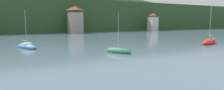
{
  "coord_description": "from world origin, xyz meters",
  "views": [
    {
      "loc": [
        -8.09,
        24.39,
        4.86
      ],
      "look_at": [
        0.0,
        40.67,
        2.55
      ],
      "focal_mm": 30.27,
      "sensor_mm": 36.0,
      "label": 1
    }
  ],
  "objects_px": {
    "shore_building_westcentral": "(75,20)",
    "sailboat_far_7": "(209,42)",
    "shore_building_central": "(153,22)",
    "sailboat_far_1": "(118,51)",
    "mooring_buoy_far": "(214,39)",
    "sailboat_far_5": "(27,46)"
  },
  "relations": [
    {
      "from": "sailboat_far_1",
      "to": "sailboat_far_7",
      "type": "xyz_separation_m",
      "value": [
        23.05,
        1.61,
        0.06
      ]
    },
    {
      "from": "mooring_buoy_far",
      "to": "shore_building_central",
      "type": "bearing_deg",
      "value": 72.8
    },
    {
      "from": "shore_building_central",
      "to": "sailboat_far_1",
      "type": "distance_m",
      "value": 69.42
    },
    {
      "from": "sailboat_far_7",
      "to": "shore_building_central",
      "type": "bearing_deg",
      "value": -136.63
    },
    {
      "from": "shore_building_central",
      "to": "sailboat_far_5",
      "type": "relative_size",
      "value": 1.23
    },
    {
      "from": "shore_building_westcentral",
      "to": "sailboat_far_1",
      "type": "distance_m",
      "value": 52.32
    },
    {
      "from": "shore_building_westcentral",
      "to": "mooring_buoy_far",
      "type": "xyz_separation_m",
      "value": [
        26.17,
        -43.33,
        -5.3
      ]
    },
    {
      "from": "shore_building_westcentral",
      "to": "shore_building_central",
      "type": "xyz_separation_m",
      "value": [
        39.39,
        -0.61,
        -1.01
      ]
    },
    {
      "from": "shore_building_westcentral",
      "to": "mooring_buoy_far",
      "type": "height_order",
      "value": "shore_building_westcentral"
    },
    {
      "from": "mooring_buoy_far",
      "to": "sailboat_far_5",
      "type": "bearing_deg",
      "value": 175.22
    },
    {
      "from": "shore_building_westcentral",
      "to": "sailboat_far_1",
      "type": "bearing_deg",
      "value": -98.44
    },
    {
      "from": "shore_building_westcentral",
      "to": "sailboat_far_7",
      "type": "distance_m",
      "value": 52.46
    },
    {
      "from": "shore_building_westcentral",
      "to": "sailboat_far_1",
      "type": "relative_size",
      "value": 1.69
    },
    {
      "from": "sailboat_far_1",
      "to": "sailboat_far_7",
      "type": "height_order",
      "value": "sailboat_far_7"
    },
    {
      "from": "sailboat_far_7",
      "to": "mooring_buoy_far",
      "type": "xyz_separation_m",
      "value": [
        10.77,
        6.57,
        -0.33
      ]
    },
    {
      "from": "shore_building_central",
      "to": "sailboat_far_1",
      "type": "height_order",
      "value": "shore_building_central"
    },
    {
      "from": "sailboat_far_5",
      "to": "mooring_buoy_far",
      "type": "bearing_deg",
      "value": 60.6
    },
    {
      "from": "shore_building_westcentral",
      "to": "sailboat_far_7",
      "type": "xyz_separation_m",
      "value": [
        15.4,
        -49.9,
        -4.97
      ]
    },
    {
      "from": "sailboat_far_5",
      "to": "sailboat_far_1",
      "type": "bearing_deg",
      "value": 21.11
    },
    {
      "from": "sailboat_far_5",
      "to": "mooring_buoy_far",
      "type": "distance_m",
      "value": 46.32
    },
    {
      "from": "sailboat_far_5",
      "to": "mooring_buoy_far",
      "type": "height_order",
      "value": "sailboat_far_5"
    },
    {
      "from": "shore_building_central",
      "to": "sailboat_far_7",
      "type": "bearing_deg",
      "value": -115.95
    }
  ]
}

